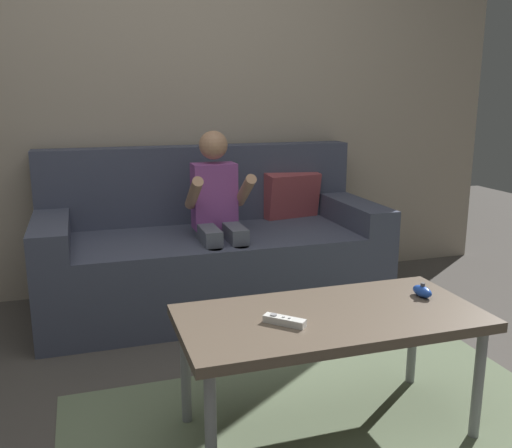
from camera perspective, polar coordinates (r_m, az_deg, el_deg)
The scene contains 7 objects.
wall_back at distance 3.36m, azimuth -10.59°, elevation 14.47°, with size 4.48×0.05×2.50m, color #B2A38E.
couch at distance 3.14m, azimuth -4.51°, elevation -2.80°, with size 1.84×0.80×0.87m.
person_seated_on_couch at distance 2.90m, azimuth -3.87°, elevation 1.16°, with size 0.32×0.40×0.98m.
coffee_table at distance 1.94m, azimuth 7.61°, elevation -10.15°, with size 1.03×0.49×0.44m.
area_rug at distance 2.13m, azimuth 7.26°, elevation -19.96°, with size 1.84×1.02×0.01m, color #6B7A5B.
game_remote_white_near_edge at distance 1.82m, azimuth 2.92°, elevation -9.86°, with size 0.13×0.12×0.03m.
nunchuk_blue at distance 2.14m, azimuth 16.65°, elevation -6.61°, with size 0.05×0.09×0.05m.
Camera 1 is at (-0.43, -1.46, 1.16)m, focal length 39.08 mm.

